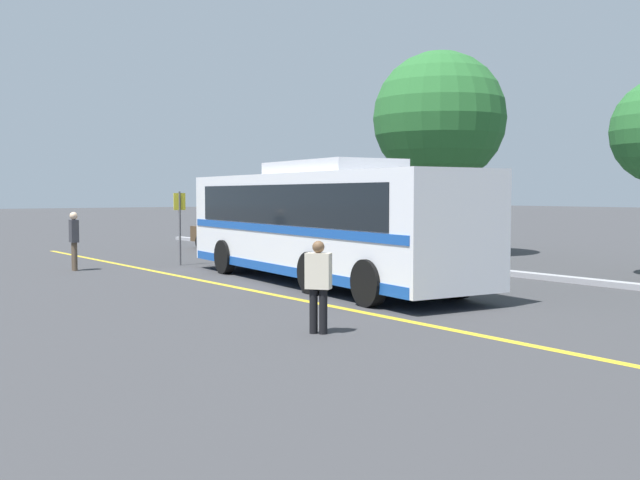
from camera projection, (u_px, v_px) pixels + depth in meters
name	position (u px, v px, depth m)	size (l,w,h in m)	color
ground_plane	(357.00, 289.00, 18.62)	(220.00, 220.00, 0.00)	#38383A
lane_strip_0	(248.00, 290.00, 18.38)	(0.20, 31.24, 0.01)	gold
curb_strip	(463.00, 268.00, 22.96)	(39.24, 0.36, 0.15)	#99999E
transit_bus	(320.00, 221.00, 19.58)	(11.73, 3.73, 3.19)	white
parked_car_0	(235.00, 232.00, 31.55)	(4.29, 2.15, 1.44)	#4C3823
parked_car_1	(313.00, 240.00, 26.57)	(4.24, 2.06, 1.37)	#4C3823
pedestrian_0	(318.00, 281.00, 12.55)	(0.47, 0.43, 1.57)	black
pedestrian_1	(74.00, 237.00, 22.91)	(0.44, 0.26, 1.80)	brown
bus_stop_sign	(180.00, 219.00, 24.62)	(0.07, 0.40, 2.44)	#59595E
tree_1	(439.00, 118.00, 28.71)	(5.10, 5.10, 7.82)	#513823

